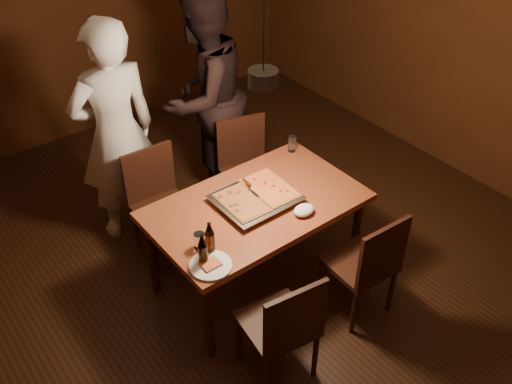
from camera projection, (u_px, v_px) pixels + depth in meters
room_shell at (263, 130)px, 3.53m from camera, size 6.00×6.00×6.00m
dining_table at (256, 211)px, 4.03m from camera, size 1.50×0.90×0.75m
chair_far_left at (157, 194)px, 4.43m from camera, size 0.44×0.44×0.49m
chair_far_right at (245, 160)px, 4.79m from camera, size 0.53×0.53×0.49m
chair_near_left at (285, 322)px, 3.42m from camera, size 0.47×0.47×0.49m
chair_near_right at (369, 259)px, 3.85m from camera, size 0.44×0.44×0.49m
pizza_tray at (256, 199)px, 3.99m from camera, size 0.59×0.49×0.05m
pizza_meat at (242, 202)px, 3.90m from camera, size 0.26×0.39×0.02m
pizza_cheese at (270, 188)px, 4.04m from camera, size 0.27×0.42×0.02m
spatula at (254, 193)px, 3.98m from camera, size 0.14×0.25×0.04m
beer_bottle_a at (203, 250)px, 3.45m from camera, size 0.06×0.06×0.22m
beer_bottle_b at (210, 238)px, 3.53m from camera, size 0.06×0.06×0.23m
water_glass_left at (200, 241)px, 3.60m from camera, size 0.07×0.07×0.11m
water_glass_right at (292, 144)px, 4.48m from camera, size 0.06×0.06×0.13m
plate_slice at (211, 265)px, 3.49m from camera, size 0.27×0.27×0.03m
napkin at (304, 210)px, 3.88m from camera, size 0.15×0.12×0.06m
diner_white at (116, 134)px, 4.38m from camera, size 0.70×0.47×1.86m
diner_dark at (204, 97)px, 4.82m from camera, size 1.10×0.96×1.90m
pendant_lamp at (263, 77)px, 3.31m from camera, size 0.18×0.18×1.10m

